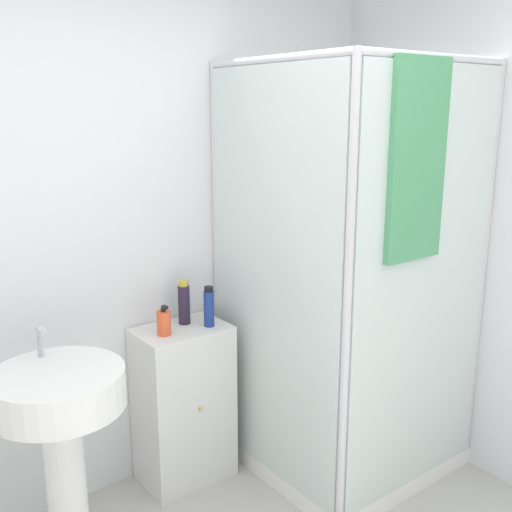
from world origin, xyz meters
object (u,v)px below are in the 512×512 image
at_px(shampoo_bottle_tall_black, 184,303).
at_px(sink, 61,423).
at_px(shampoo_bottle_blue, 209,307).
at_px(soap_dispenser, 164,322).

bearing_deg(shampoo_bottle_tall_black, sink, -156.77).
relative_size(sink, shampoo_bottle_tall_black, 4.61).
height_order(sink, shampoo_bottle_tall_black, shampoo_bottle_tall_black).
distance_m(shampoo_bottle_tall_black, shampoo_bottle_blue, 0.13).
bearing_deg(sink, shampoo_bottle_blue, 14.72).
height_order(soap_dispenser, shampoo_bottle_tall_black, shampoo_bottle_tall_black).
xyz_separation_m(soap_dispenser, shampoo_bottle_tall_black, (0.16, 0.07, 0.05)).
xyz_separation_m(sink, shampoo_bottle_blue, (0.84, 0.22, 0.24)).
xyz_separation_m(sink, soap_dispenser, (0.60, 0.25, 0.21)).
distance_m(soap_dispenser, shampoo_bottle_tall_black, 0.18).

